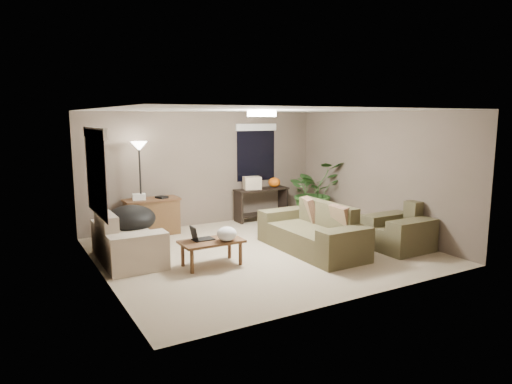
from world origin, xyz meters
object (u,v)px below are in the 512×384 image
armchair (399,233)px  papasan_chair (131,223)px  houseplant (314,198)px  cat_scratching_post (325,215)px  coffee_table (212,244)px  console_table (261,202)px  floor_lamp (139,158)px  desk (152,217)px  main_sofa (313,235)px  loveseat (126,244)px

armchair → papasan_chair: armchair is taller
houseplant → cat_scratching_post: 0.51m
coffee_table → cat_scratching_post: 3.71m
armchair → cat_scratching_post: size_ratio=2.00×
cat_scratching_post → papasan_chair: bearing=177.0°
console_table → floor_lamp: 3.08m
desk → houseplant: size_ratio=0.79×
coffee_table → console_table: console_table is taller
desk → floor_lamp: (-0.22, -0.05, 1.22)m
armchair → desk: size_ratio=0.91×
coffee_table → floor_lamp: 2.71m
main_sofa → papasan_chair: (-2.80, 1.77, 0.17)m
desk → cat_scratching_post: bearing=-15.1°
desk → papasan_chair: size_ratio=1.13×
armchair → console_table: 3.44m
armchair → console_table: (-0.97, 3.30, 0.14)m
console_table → houseplant: bearing=-33.6°
desk → console_table: size_ratio=0.85×
armchair → desk: (-3.59, 3.22, 0.08)m
desk → floor_lamp: bearing=-168.4°
floor_lamp → houseplant: bearing=-8.1°
houseplant → cat_scratching_post: size_ratio=2.79×
desk → armchair: bearing=-41.9°
desk → console_table: (2.63, 0.07, 0.06)m
desk → houseplant: 3.68m
loveseat → desk: 1.74m
loveseat → armchair: bearing=-21.1°
loveseat → coffee_table: bearing=-38.8°
armchair → console_table: armchair is taller
main_sofa → desk: 3.34m
floor_lamp → main_sofa: bearing=-46.0°
main_sofa → armchair: size_ratio=2.20×
desk → papasan_chair: bearing=-129.5°
desk → floor_lamp: size_ratio=0.58×
loveseat → papasan_chair: bearing=69.7°
console_table → floor_lamp: bearing=-177.6°
main_sofa → armchair: same height
console_table → cat_scratching_post: size_ratio=2.60×
armchair → desk: armchair is taller
loveseat → floor_lamp: bearing=65.0°
papasan_chair → cat_scratching_post: 4.31m
main_sofa → floor_lamp: (-2.40, 2.48, 1.30)m
armchair → papasan_chair: size_ratio=1.03×
armchair → houseplant: houseplant is taller
papasan_chair → floor_lamp: floor_lamp is taller
houseplant → console_table: bearing=146.4°
floor_lamp → loveseat: bearing=-115.0°
cat_scratching_post → floor_lamp: bearing=166.4°
armchair → cat_scratching_post: 2.24m
main_sofa → papasan_chair: size_ratio=2.26×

